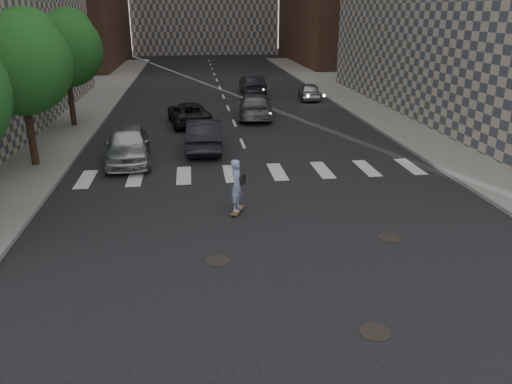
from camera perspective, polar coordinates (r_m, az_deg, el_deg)
The scene contains 14 objects.
ground at distance 13.24m, azimuth 4.72°, elevation -9.76°, with size 160.00×160.00×0.00m, color black.
sidewalk_right at distance 36.13m, azimuth 21.17°, elevation 8.43°, with size 13.00×80.00×0.15m, color gray.
tree_b at distance 23.47m, azimuth -25.22°, elevation 13.57°, with size 4.20×4.20×6.60m.
tree_c at distance 31.18m, azimuth -20.92°, elevation 15.33°, with size 4.20×4.20×6.60m.
manhole_a at distance 11.52m, azimuth 13.43°, elevation -15.28°, with size 0.70×0.70×0.02m, color black.
manhole_b at distance 14.05m, azimuth -4.38°, elevation -7.82°, with size 0.70×0.70×0.02m, color black.
manhole_c at distance 15.86m, azimuth 15.02°, elevation -5.09°, with size 0.70×0.70×0.02m, color black.
skateboarder at distance 16.86m, azimuth -2.15°, elevation 0.76°, with size 0.65×0.97×1.90m.
silver_sedan at distance 23.45m, azimuth -14.44°, elevation 5.30°, with size 1.96×4.86×1.66m, color #A9ABB0.
traffic_car_a at distance 24.89m, azimuth -5.95°, elevation 6.55°, with size 1.65×4.72×1.56m, color black.
traffic_car_b at distance 32.47m, azimuth -0.10°, elevation 9.83°, with size 2.16×5.31×1.54m, color #585C60.
traffic_car_c at distance 30.81m, azimuth -7.69°, elevation 8.90°, with size 2.22×4.82×1.34m, color black.
traffic_car_d at distance 39.47m, azimuth 6.11°, elevation 11.38°, with size 1.53×3.79×1.29m, color #A2A4A9.
traffic_car_e at distance 41.91m, azimuth -0.42°, elevation 12.17°, with size 1.63×4.67×1.54m, color black.
Camera 1 is at (-2.52, -11.20, 6.59)m, focal length 35.00 mm.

